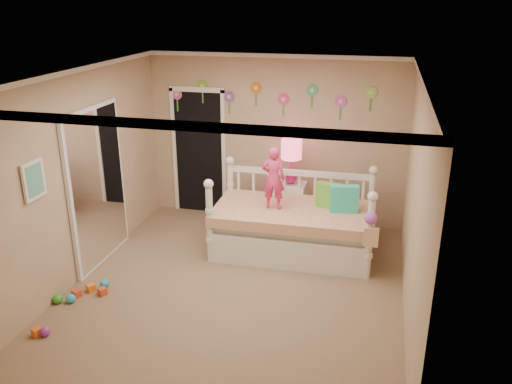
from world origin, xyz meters
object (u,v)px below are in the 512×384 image
(child, at_px, (273,178))
(table_lamp, at_px, (291,155))
(nightstand, at_px, (290,207))
(daybed, at_px, (293,212))

(child, distance_m, table_lamp, 0.80)
(table_lamp, bearing_deg, child, -97.21)
(child, xyz_separation_m, nightstand, (0.10, 0.79, -0.72))
(child, relative_size, table_lamp, 1.28)
(child, distance_m, nightstand, 1.07)
(nightstand, xyz_separation_m, table_lamp, (0.00, 0.00, 0.83))
(daybed, height_order, child, child)
(daybed, bearing_deg, table_lamp, 102.16)
(child, height_order, nightstand, child)
(nightstand, distance_m, table_lamp, 0.83)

